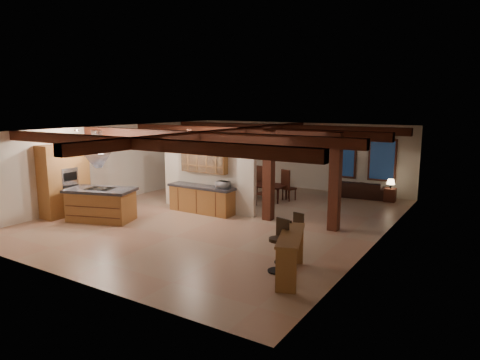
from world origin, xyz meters
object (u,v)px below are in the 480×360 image
object	(u,v)px
dining_table	(263,192)
kitchen_island	(101,204)
bar_counter	(291,248)
sofa	(360,189)

from	to	relation	value
dining_table	kitchen_island	bearing A→B (deg)	-121.83
kitchen_island	dining_table	distance (m)	6.15
bar_counter	sofa	bearing A→B (deg)	97.27
kitchen_island	dining_table	world-z (taller)	kitchen_island
dining_table	bar_counter	size ratio (longest dim) A/B	0.94
bar_counter	kitchen_island	bearing A→B (deg)	172.65
dining_table	sofa	distance (m)	3.94
sofa	bar_counter	world-z (taller)	bar_counter
dining_table	bar_counter	distance (m)	7.58
dining_table	bar_counter	world-z (taller)	bar_counter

